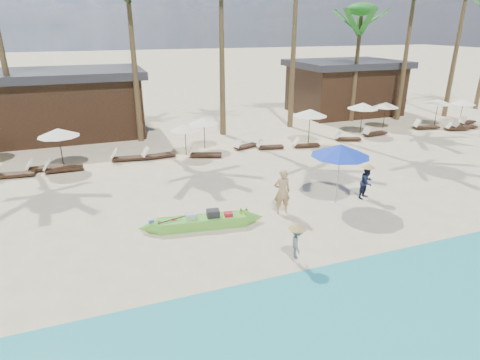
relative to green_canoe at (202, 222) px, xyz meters
name	(u,v)px	position (x,y,z in m)	size (l,w,h in m)	color
ground	(285,231)	(2.77, -1.30, -0.22)	(240.00, 240.00, 0.00)	beige
wet_sand_strip	(373,318)	(2.77, -6.30, -0.22)	(240.00, 4.50, 0.01)	tan
green_canoe	(202,222)	(0.00, 0.00, 0.00)	(5.17, 1.12, 0.66)	#61BC39
tourist	(282,192)	(3.28, 0.11, 0.69)	(0.67, 0.44, 1.83)	tan
vendor_green	(367,182)	(7.34, 0.21, 0.50)	(0.70, 0.54, 1.44)	#131C36
vendor_yellow	(297,243)	(2.14, -3.31, 0.50)	(0.69, 0.40, 1.08)	gray
blue_umbrella	(341,150)	(5.84, 0.17, 2.09)	(2.38, 2.38, 2.56)	#99999E
lounger_3_left	(13,173)	(-7.36, 8.26, -0.02)	(1.86, 0.70, 0.62)	#352015
lounger_3_right	(44,167)	(-6.01, 8.82, -0.01)	(1.87, 0.71, 0.62)	#352015
resort_parasol_4	(58,132)	(-5.08, 8.90, 1.69)	(2.06, 2.06, 2.12)	#352015
lounger_4_left	(61,168)	(-5.15, 8.29, -0.01)	(1.88, 0.59, 0.64)	#352015
lounger_4_right	(126,157)	(-1.89, 9.00, -0.02)	(1.87, 0.76, 0.62)	#352015
resort_parasol_5	(185,127)	(1.45, 8.90, 1.42)	(1.76, 1.76, 1.82)	#352015
lounger_5_left	(157,155)	(-0.22, 8.87, -0.01)	(1.87, 0.68, 0.63)	#352015
resort_parasol_6	(204,121)	(2.82, 9.85, 1.47)	(1.82, 1.82, 1.88)	#352015
lounger_6_left	(204,154)	(2.29, 8.15, -0.01)	(1.92, 1.16, 0.62)	#352015
lounger_6_right	(244,146)	(5.07, 8.97, -0.04)	(1.69, 1.00, 0.55)	#352015
resort_parasol_7	(310,113)	(9.26, 8.62, 1.75)	(2.12, 2.12, 2.19)	#352015
lounger_7_left	(269,146)	(6.40, 8.36, -0.04)	(1.68, 0.78, 0.55)	#352015
lounger_7_right	(305,144)	(8.62, 7.92, -0.04)	(1.70, 0.82, 0.55)	#352015
resort_parasol_8	(363,106)	(13.87, 9.61, 1.69)	(2.06, 2.06, 2.12)	#352015
lounger_8_left	(347,138)	(11.89, 8.31, -0.04)	(1.70, 1.01, 0.55)	#352015
resort_parasol_9	(386,105)	(16.43, 10.41, 1.46)	(1.81, 1.81, 1.87)	#352015
lounger_9_left	(374,133)	(14.36, 8.79, -0.02)	(1.84, 0.73, 0.61)	#352015
lounger_9_right	(425,126)	(18.96, 9.04, -0.01)	(1.95, 1.00, 0.63)	#352015
resort_parasol_10	(438,102)	(20.60, 9.77, 1.54)	(1.90, 1.90, 1.96)	#352015
lounger_10_left	(455,128)	(20.74, 7.99, -0.03)	(1.76, 0.88, 0.57)	#352015
lounger_10_right	(463,126)	(21.58, 8.12, -0.01)	(1.92, 0.86, 0.63)	#352015
resort_parasol_11	(463,102)	(22.86, 9.59, 1.42)	(1.77, 1.77, 1.82)	#352015
lounger_11_left	(466,122)	(23.06, 9.17, -0.03)	(1.78, 0.88, 0.58)	#352015
palm_6	(360,24)	(15.61, 13.21, 6.83)	(2.08, 2.08, 8.51)	brown
pavilion_west	(61,103)	(-5.23, 16.20, 1.97)	(10.80, 6.60, 4.30)	#352015
pavilion_east	(344,86)	(16.77, 16.20, 1.97)	(8.80, 6.60, 4.30)	#352015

